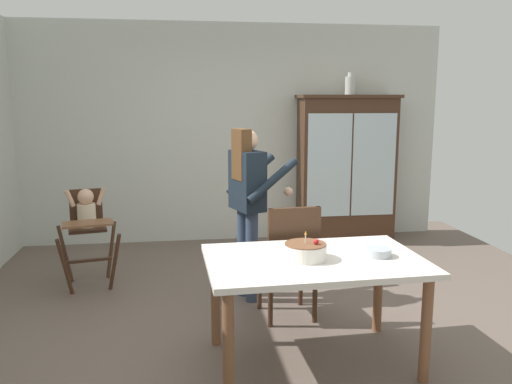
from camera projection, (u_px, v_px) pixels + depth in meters
ground_plane at (267, 323)px, 4.19m from camera, size 6.24×6.24×0.00m
wall_back at (233, 134)px, 6.51m from camera, size 5.32×0.06×2.70m
china_cabinet at (346, 168)px, 6.53m from camera, size 1.24×0.48×1.83m
ceramic_vase at (350, 85)px, 6.35m from camera, size 0.13×0.13×0.27m
high_chair_with_toddler at (87, 220)px, 4.92m from camera, size 0.67×0.76×0.95m
adult_person at (248, 193)px, 4.55m from camera, size 0.62×0.61×1.53m
dining_table at (314, 272)px, 3.47m from camera, size 1.46×0.97×0.74m
birthday_cake at (305, 251)px, 3.41m from camera, size 0.28×0.28×0.19m
serving_bowl at (378, 252)px, 3.48m from camera, size 0.18×0.18×0.05m
dining_chair_far_side at (290, 255)px, 4.14m from camera, size 0.48×0.48×0.96m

